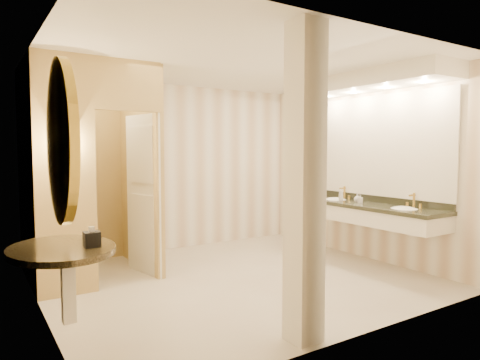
% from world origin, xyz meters
% --- Properties ---
extents(floor, '(4.50, 4.50, 0.00)m').
position_xyz_m(floor, '(0.00, 0.00, 0.00)').
color(floor, beige).
rests_on(floor, ground).
extents(ceiling, '(4.50, 4.50, 0.00)m').
position_xyz_m(ceiling, '(0.00, 0.00, 2.70)').
color(ceiling, white).
rests_on(ceiling, wall_back).
extents(wall_back, '(4.50, 0.02, 2.70)m').
position_xyz_m(wall_back, '(0.00, 2.00, 1.35)').
color(wall_back, white).
rests_on(wall_back, floor).
extents(wall_front, '(4.50, 0.02, 2.70)m').
position_xyz_m(wall_front, '(0.00, -2.00, 1.35)').
color(wall_front, white).
rests_on(wall_front, floor).
extents(wall_left, '(0.02, 4.00, 2.70)m').
position_xyz_m(wall_left, '(-2.25, 0.00, 1.35)').
color(wall_left, white).
rests_on(wall_left, floor).
extents(wall_right, '(0.02, 4.00, 2.70)m').
position_xyz_m(wall_right, '(2.25, 0.00, 1.35)').
color(wall_right, white).
rests_on(wall_right, floor).
extents(toilet_closet, '(1.50, 1.55, 2.70)m').
position_xyz_m(toilet_closet, '(-1.11, 0.97, 1.39)').
color(toilet_closet, '#E0BF75').
rests_on(toilet_closet, floor).
extents(wall_sconce, '(0.14, 0.14, 0.42)m').
position_xyz_m(wall_sconce, '(-1.93, 0.43, 1.73)').
color(wall_sconce, '#B38F39').
rests_on(wall_sconce, toilet_closet).
extents(vanity, '(0.75, 2.49, 2.09)m').
position_xyz_m(vanity, '(1.98, -0.40, 1.63)').
color(vanity, white).
rests_on(vanity, floor).
extents(console_shelf, '(1.00, 1.00, 1.95)m').
position_xyz_m(console_shelf, '(-2.21, -0.95, 1.34)').
color(console_shelf, black).
rests_on(console_shelf, floor).
extents(pillar, '(0.26, 0.26, 2.70)m').
position_xyz_m(pillar, '(-0.45, -1.80, 1.35)').
color(pillar, white).
rests_on(pillar, floor).
extents(tissue_box, '(0.12, 0.12, 0.12)m').
position_xyz_m(tissue_box, '(-2.03, -1.09, 0.93)').
color(tissue_box, black).
rests_on(tissue_box, console_shelf).
extents(toilet, '(0.46, 0.75, 0.74)m').
position_xyz_m(toilet, '(-1.62, 1.74, 0.37)').
color(toilet, white).
rests_on(toilet, floor).
extents(soap_bottle_a, '(0.06, 0.06, 0.12)m').
position_xyz_m(soap_bottle_a, '(1.94, -0.29, 0.94)').
color(soap_bottle_a, beige).
rests_on(soap_bottle_a, vanity).
extents(soap_bottle_b, '(0.10, 0.10, 0.13)m').
position_xyz_m(soap_bottle_b, '(1.96, -0.22, 0.94)').
color(soap_bottle_b, silver).
rests_on(soap_bottle_b, vanity).
extents(soap_bottle_c, '(0.09, 0.09, 0.18)m').
position_xyz_m(soap_bottle_c, '(1.88, 0.03, 0.97)').
color(soap_bottle_c, '#C6B28C').
rests_on(soap_bottle_c, vanity).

